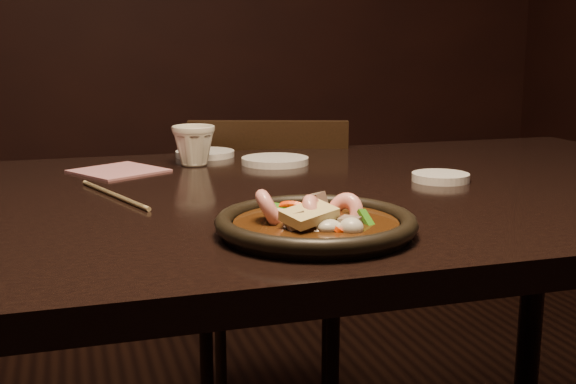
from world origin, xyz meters
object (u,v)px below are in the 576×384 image
object	(u,v)px
tea_cup	(194,144)
table	(311,233)
plate	(316,224)
chair	(271,263)

from	to	relation	value
tea_cup	table	bearing A→B (deg)	-62.99
tea_cup	plate	bearing A→B (deg)	-84.29
plate	tea_cup	size ratio (longest dim) A/B	3.03
table	plate	distance (m)	0.30
table	plate	size ratio (longest dim) A/B	6.30
table	chair	bearing A→B (deg)	80.97
table	chair	world-z (taller)	chair
chair	table	bearing A→B (deg)	98.93
table	tea_cup	bearing A→B (deg)	117.01
table	chair	xyz separation A→B (m)	(0.09, 0.58, -0.23)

